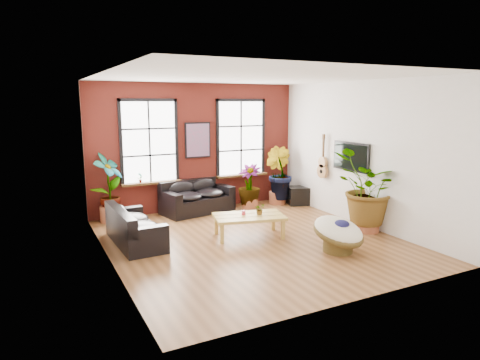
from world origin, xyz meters
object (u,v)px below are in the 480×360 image
(sofa_left, at_px, (133,228))
(coffee_table, at_px, (249,218))
(sofa_back, at_px, (196,198))
(papasan_chair, at_px, (338,233))

(sofa_left, xyz_separation_m, coffee_table, (2.43, -0.69, 0.08))
(sofa_back, distance_m, coffee_table, 2.61)
(papasan_chair, bearing_deg, coffee_table, 107.46)
(sofa_back, bearing_deg, papasan_chair, -83.98)
(coffee_table, distance_m, papasan_chair, 2.04)
(sofa_left, bearing_deg, sofa_back, -51.15)
(sofa_left, height_order, coffee_table, sofa_left)
(sofa_back, relative_size, sofa_left, 1.04)
(sofa_left, height_order, papasan_chair, sofa_left)
(sofa_left, xyz_separation_m, papasan_chair, (3.58, -2.38, 0.04))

